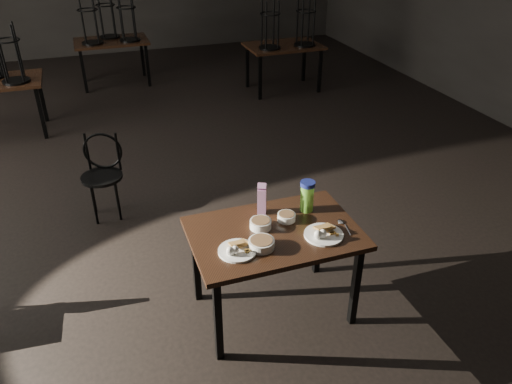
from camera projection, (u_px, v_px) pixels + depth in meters
name	position (u px, v px, depth m)	size (l,w,h in m)	color
main_table	(274.00, 240.00, 3.59)	(1.20, 0.80, 0.75)	black
plate_left	(237.00, 249.00, 3.33)	(0.26, 0.26, 0.09)	white
plate_right	(324.00, 233.00, 3.48)	(0.28, 0.28, 0.09)	white
bowl_near	(261.00, 224.00, 3.57)	(0.16, 0.16, 0.06)	white
bowl_far	(286.00, 217.00, 3.65)	(0.13, 0.13, 0.05)	white
bowl_big	(261.00, 244.00, 3.36)	(0.18, 0.18, 0.06)	white
juice_carton	(262.00, 199.00, 3.70)	(0.08, 0.08, 0.26)	#7E1763
water_bottle	(307.00, 196.00, 3.72)	(0.15, 0.15, 0.24)	#79D23E
spoon	(342.00, 223.00, 3.63)	(0.05, 0.21, 0.01)	silver
bentwood_chair	(102.00, 169.00, 4.89)	(0.44, 0.43, 0.84)	black
bg_table_right	(285.00, 45.00, 8.05)	(1.20, 0.80, 1.48)	black
bg_table_far	(111.00, 39.00, 8.32)	(1.20, 0.80, 1.48)	black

